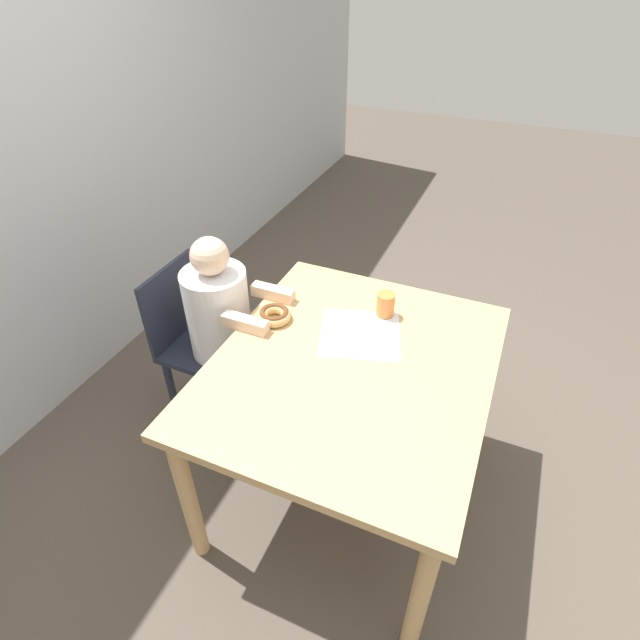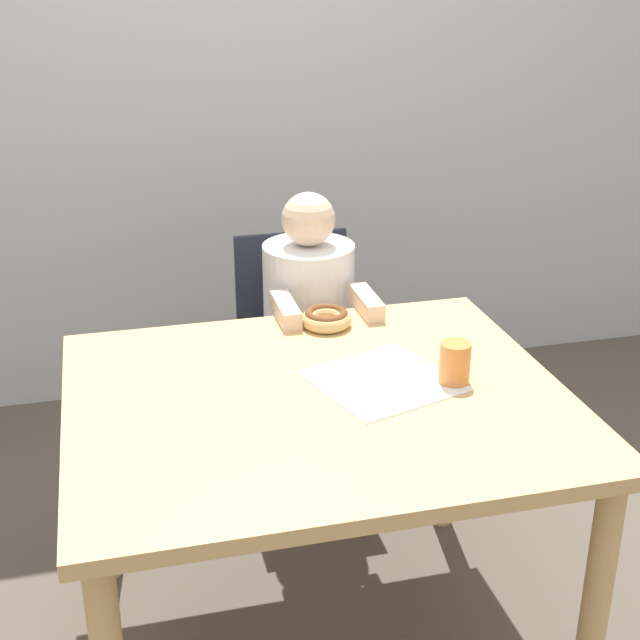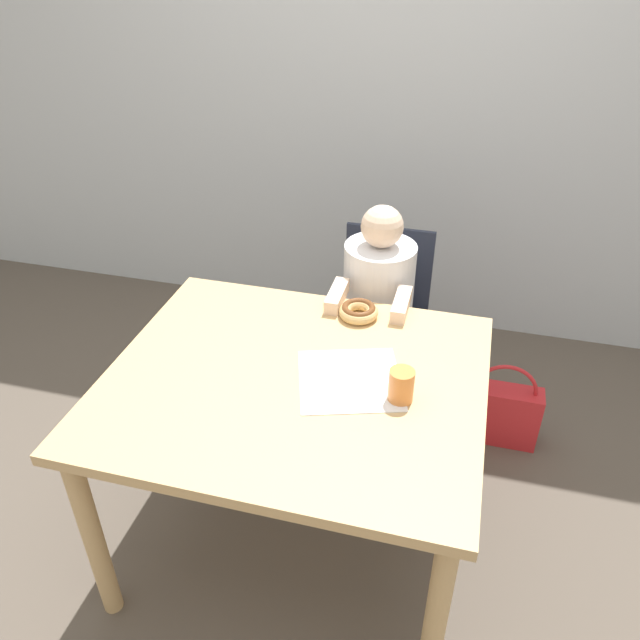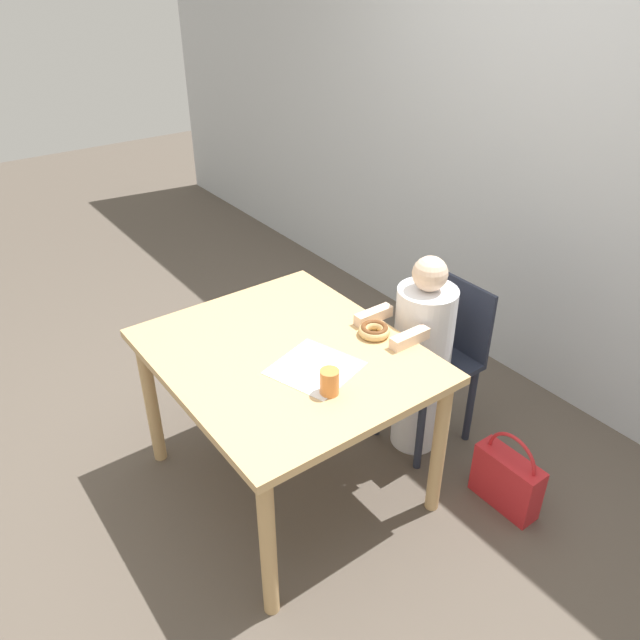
{
  "view_description": "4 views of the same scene",
  "coord_description": "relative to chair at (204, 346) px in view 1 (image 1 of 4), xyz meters",
  "views": [
    {
      "loc": [
        -1.26,
        -0.41,
        1.92
      ],
      "look_at": [
        0.04,
        0.14,
        0.84
      ],
      "focal_mm": 28.0,
      "sensor_mm": 36.0,
      "label": 1
    },
    {
      "loc": [
        -0.43,
        -1.73,
        1.66
      ],
      "look_at": [
        0.04,
        0.14,
        0.84
      ],
      "focal_mm": 50.0,
      "sensor_mm": 36.0,
      "label": 2
    },
    {
      "loc": [
        0.45,
        -1.39,
        1.88
      ],
      "look_at": [
        0.04,
        0.14,
        0.84
      ],
      "focal_mm": 35.0,
      "sensor_mm": 36.0,
      "label": 3
    },
    {
      "loc": [
        1.77,
        -1.13,
        2.14
      ],
      "look_at": [
        0.04,
        0.14,
        0.84
      ],
      "focal_mm": 35.0,
      "sensor_mm": 36.0,
      "label": 4
    }
  ],
  "objects": [
    {
      "name": "dining_table",
      "position": [
        -0.14,
        -0.76,
        0.19
      ],
      "size": [
        1.12,
        0.96,
        0.72
      ],
      "color": "tan",
      "rests_on": "ground_plane"
    },
    {
      "name": "cup",
      "position": [
        0.18,
        -0.78,
        0.33
      ],
      "size": [
        0.07,
        0.07,
        0.1
      ],
      "color": "orange",
      "rests_on": "dining_table"
    },
    {
      "name": "child_figure",
      "position": [
        -0.0,
        -0.11,
        0.06
      ],
      "size": [
        0.28,
        0.44,
        1.01
      ],
      "color": "white",
      "rests_on": "ground_plane"
    },
    {
      "name": "donut",
      "position": [
        -0.02,
        -0.39,
        0.31
      ],
      "size": [
        0.13,
        0.13,
        0.05
      ],
      "color": "#DBB270",
      "rests_on": "dining_table"
    },
    {
      "name": "chair",
      "position": [
        0.0,
        0.0,
        0.0
      ],
      "size": [
        0.36,
        0.4,
        0.82
      ],
      "color": "#232838",
      "rests_on": "ground_plane"
    },
    {
      "name": "handbag",
      "position": [
        0.54,
        -0.07,
        -0.29
      ],
      "size": [
        0.31,
        0.11,
        0.39
      ],
      "color": "red",
      "rests_on": "ground_plane"
    },
    {
      "name": "napkin",
      "position": [
        0.03,
        -0.73,
        0.28
      ],
      "size": [
        0.37,
        0.37,
        0.0
      ],
      "color": "white",
      "rests_on": "dining_table"
    },
    {
      "name": "ground_plane",
      "position": [
        -0.14,
        -0.76,
        -0.44
      ],
      "size": [
        12.0,
        12.0,
        0.0
      ],
      "primitive_type": "plane",
      "color": "brown"
    }
  ]
}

